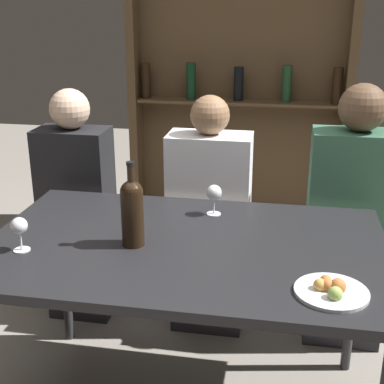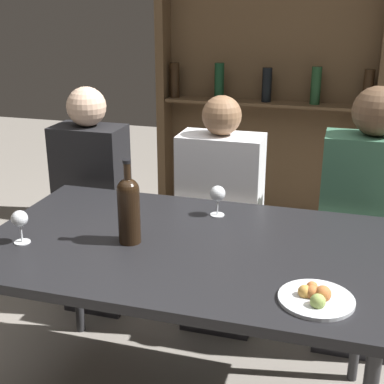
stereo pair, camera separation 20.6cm
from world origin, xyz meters
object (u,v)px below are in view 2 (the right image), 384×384
Objects in this scene: wine_bottle at (129,207)px; wine_glass_1 at (218,195)px; wine_glass_0 at (20,220)px; seated_person_center at (220,226)px; seated_person_right at (363,234)px; seated_person_left at (93,209)px; food_plate_0 at (316,297)px.

wine_glass_1 is at bearing 53.98° from wine_bottle.
seated_person_center is at bearing 56.04° from wine_glass_0.
seated_person_center is 0.94× the size of seated_person_right.
wine_glass_0 is 0.98× the size of wine_glass_1.
seated_person_left reaches higher than seated_person_center.
wine_glass_1 is 0.57× the size of food_plate_0.
seated_person_right is (0.68, 0.00, 0.04)m from seated_person_center.
food_plate_0 is 0.19× the size of seated_person_center.
seated_person_left is (-0.76, 0.37, -0.29)m from wine_glass_1.
wine_bottle is at bearing 17.27° from wine_glass_0.
wine_bottle is 1.39× the size of food_plate_0.
wine_bottle is at bearing -54.20° from seated_person_left.
wine_glass_0 is at bearing -143.79° from wine_glass_1.
wine_glass_0 reaches higher than food_plate_0.
seated_person_left is 0.69m from seated_person_center.
wine_glass_1 is (0.25, 0.34, -0.05)m from wine_bottle.
seated_person_center is (-0.07, 0.37, -0.30)m from wine_glass_1.
wine_bottle reaches higher than wine_glass_0.
seated_person_left is 1.37m from seated_person_right.
seated_person_center is 0.68m from seated_person_right.
seated_person_left is at bearing -180.00° from seated_person_center.
seated_person_left is at bearing 141.91° from food_plate_0.
seated_person_left is at bearing 125.80° from wine_bottle.
wine_glass_1 is 0.11× the size of seated_person_center.
seated_person_left is (-1.21, 0.95, -0.21)m from food_plate_0.
seated_person_right is (0.16, 0.95, -0.18)m from food_plate_0.
seated_person_left is at bearing 98.97° from wine_glass_0.
wine_bottle is 0.26× the size of seated_person_left.
seated_person_right is at bearing 80.22° from food_plate_0.
wine_glass_1 reaches higher than wine_glass_0.
wine_bottle is 0.40m from wine_glass_0.
wine_bottle is at bearing -103.97° from seated_person_center.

